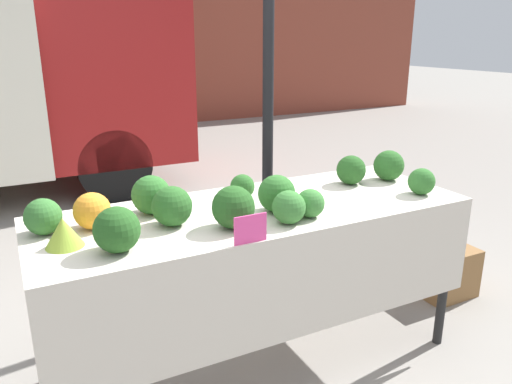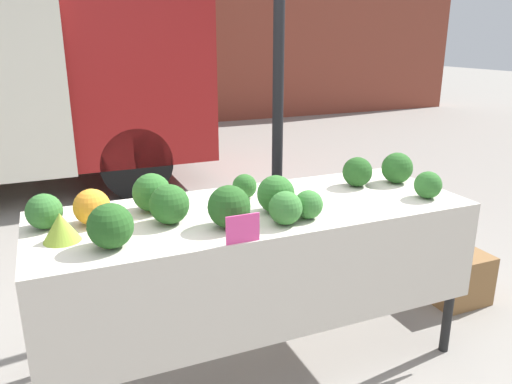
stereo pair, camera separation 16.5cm
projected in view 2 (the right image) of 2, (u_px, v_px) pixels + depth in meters
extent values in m
plane|color=gray|center=(256.00, 360.00, 2.69)|extent=(40.00, 40.00, 0.00)
cylinder|color=black|center=(278.00, 121.00, 3.16)|extent=(0.07, 0.07, 2.30)
cube|color=maroon|center=(130.00, 73.00, 5.83)|extent=(1.49, 1.94, 1.80)
cylinder|color=black|center=(136.00, 163.00, 5.28)|extent=(0.76, 0.22, 0.76)
cylinder|color=black|center=(113.00, 134.00, 6.78)|extent=(0.76, 0.22, 0.76)
cube|color=beige|center=(256.00, 211.00, 2.43)|extent=(2.11, 0.77, 0.03)
cube|color=beige|center=(290.00, 292.00, 2.17)|extent=(2.11, 0.01, 0.48)
cylinder|color=black|center=(50.00, 378.00, 1.90)|extent=(0.05, 0.05, 0.84)
cylinder|color=black|center=(452.00, 282.00, 2.65)|extent=(0.05, 0.05, 0.84)
cylinder|color=black|center=(46.00, 299.00, 2.47)|extent=(0.05, 0.05, 0.84)
cylinder|color=black|center=(378.00, 238.00, 3.21)|extent=(0.05, 0.05, 0.84)
sphere|color=orange|center=(92.00, 207.00, 2.19)|extent=(0.16, 0.16, 0.16)
cone|color=#93B238|center=(61.00, 227.00, 2.01)|extent=(0.15, 0.15, 0.12)
sphere|color=#2D6628|center=(428.00, 185.00, 2.55)|extent=(0.14, 0.14, 0.14)
sphere|color=#2D6628|center=(276.00, 194.00, 2.34)|extent=(0.18, 0.18, 0.18)
sphere|color=#23511E|center=(357.00, 172.00, 2.74)|extent=(0.16, 0.16, 0.16)
sphere|color=#387533|center=(309.00, 204.00, 2.26)|extent=(0.13, 0.13, 0.13)
sphere|color=#285B23|center=(169.00, 204.00, 2.20)|extent=(0.18, 0.18, 0.18)
sphere|color=#23511E|center=(229.00, 207.00, 2.15)|extent=(0.19, 0.19, 0.19)
sphere|color=#2D6628|center=(152.00, 193.00, 2.35)|extent=(0.18, 0.18, 0.18)
sphere|color=#336B2D|center=(44.00, 211.00, 2.14)|extent=(0.15, 0.15, 0.15)
sphere|color=#285B23|center=(245.00, 186.00, 2.55)|extent=(0.13, 0.13, 0.13)
sphere|color=#285B23|center=(397.00, 168.00, 2.81)|extent=(0.17, 0.17, 0.17)
sphere|color=#387533|center=(285.00, 208.00, 2.19)|extent=(0.15, 0.15, 0.15)
sphere|color=#23511E|center=(110.00, 226.00, 1.94)|extent=(0.18, 0.18, 0.18)
cube|color=#EF4793|center=(243.00, 229.00, 2.00)|extent=(0.14, 0.01, 0.12)
cube|color=olive|center=(453.00, 275.00, 3.28)|extent=(0.36, 0.38, 0.33)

